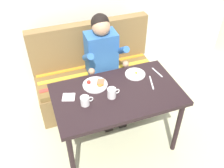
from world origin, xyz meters
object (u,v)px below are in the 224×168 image
object	(u,v)px
napkin	(69,97)
knife	(152,83)
coffee_mug_second	(85,101)
coffee_mug	(112,93)
table	(117,99)
person	(103,57)
fork	(157,72)
plate_breakfast	(96,84)
plate_eggs	(135,74)
couch	(95,78)

from	to	relation	value
napkin	knife	bearing A→B (deg)	-4.95
coffee_mug_second	napkin	size ratio (longest dim) A/B	1.05
coffee_mug	table	bearing A→B (deg)	25.98
coffee_mug	coffee_mug_second	distance (m)	0.25
person	coffee_mug_second	distance (m)	0.74
coffee_mug_second	napkin	world-z (taller)	coffee_mug_second
table	fork	world-z (taller)	fork
fork	napkin	bearing A→B (deg)	174.32
plate_breakfast	knife	bearing A→B (deg)	-15.70
plate_breakfast	napkin	xyz separation A→B (m)	(-0.28, -0.08, -0.01)
plate_eggs	fork	size ratio (longest dim) A/B	1.20
coffee_mug	couch	bearing A→B (deg)	85.27
knife	coffee_mug_second	bearing A→B (deg)	-158.01
coffee_mug_second	napkin	bearing A→B (deg)	131.13
fork	coffee_mug	bearing A→B (deg)	-170.87
plate_eggs	coffee_mug	world-z (taller)	coffee_mug
fork	plate_eggs	bearing A→B (deg)	160.11
plate_breakfast	knife	size ratio (longest dim) A/B	1.20
couch	plate_eggs	xyz separation A→B (m)	(0.27, -0.57, 0.41)
person	plate_breakfast	size ratio (longest dim) A/B	5.07
coffee_mug_second	knife	distance (m)	0.69
plate_breakfast	napkin	size ratio (longest dim) A/B	2.12
table	coffee_mug	xyz separation A→B (m)	(-0.07, -0.03, 0.13)
plate_eggs	coffee_mug	bearing A→B (deg)	-145.46
coffee_mug_second	fork	bearing A→B (deg)	13.64
coffee_mug	knife	distance (m)	0.44
table	plate_eggs	xyz separation A→B (m)	(0.27, 0.20, 0.09)
fork	knife	size ratio (longest dim) A/B	0.85
plate_eggs	fork	distance (m)	0.23
table	plate_breakfast	distance (m)	0.25
coffee_mug	fork	world-z (taller)	coffee_mug
napkin	knife	xyz separation A→B (m)	(0.81, -0.07, -0.00)
table	coffee_mug	size ratio (longest dim) A/B	10.17
plate_breakfast	plate_eggs	distance (m)	0.43
plate_eggs	fork	bearing A→B (deg)	-10.65
coffee_mug	napkin	world-z (taller)	coffee_mug
table	napkin	distance (m)	0.46
plate_breakfast	napkin	bearing A→B (deg)	-164.57
plate_eggs	knife	world-z (taller)	plate_eggs
couch	person	size ratio (longest dim) A/B	1.19
person	plate_eggs	xyz separation A→B (m)	(0.21, -0.39, -0.00)
coffee_mug_second	table	bearing A→B (deg)	7.79
couch	napkin	xyz separation A→B (m)	(-0.44, -0.67, 0.40)
fork	knife	xyz separation A→B (m)	(-0.13, -0.13, 0.00)
couch	plate_breakfast	bearing A→B (deg)	-105.09
table	fork	xyz separation A→B (m)	(0.49, 0.15, 0.08)
coffee_mug	fork	bearing A→B (deg)	18.36
person	coffee_mug_second	size ratio (longest dim) A/B	10.27
couch	plate_breakfast	xyz separation A→B (m)	(-0.16, -0.59, 0.41)
napkin	coffee_mug	bearing A→B (deg)	-18.79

